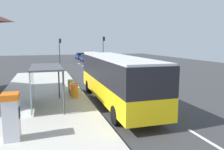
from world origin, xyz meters
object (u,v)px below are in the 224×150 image
at_px(bus, 115,77).
at_px(recycling_bin_red, 73,89).
at_px(white_van, 92,58).
at_px(recycling_bin_orange, 75,91).
at_px(traffic_light_far_side, 60,47).
at_px(ticket_machine, 11,116).
at_px(sedan_far, 80,56).
at_px(sedan_near, 86,58).
at_px(recycling_bin_yellow, 71,86).
at_px(recycling_bin_green, 72,87).
at_px(traffic_light_near_side, 104,45).
at_px(bus_shelter, 41,76).

height_order(bus, recycling_bin_red, bus).
bearing_deg(bus, white_van, 81.22).
xyz_separation_m(bus, recycling_bin_orange, (-2.49, 1.74, -1.19)).
bearing_deg(traffic_light_far_side, bus, -87.39).
distance_m(ticket_machine, traffic_light_far_side, 35.24).
distance_m(sedan_far, ticket_machine, 45.25).
xyz_separation_m(sedan_near, recycling_bin_yellow, (-6.50, -28.80, -0.14)).
relative_size(white_van, ticket_machine, 2.69).
height_order(bus, recycling_bin_green, bus).
bearing_deg(traffic_light_far_side, white_van, -44.05).
bearing_deg(recycling_bin_green, recycling_bin_yellow, 90.00).
height_order(recycling_bin_red, traffic_light_near_side, traffic_light_near_side).
xyz_separation_m(sedan_far, recycling_bin_red, (-6.50, -37.29, -0.14)).
bearing_deg(ticket_machine, bus_shelter, 75.75).
distance_m(recycling_bin_red, traffic_light_near_side, 29.03).
relative_size(ticket_machine, recycling_bin_red, 2.04).
xyz_separation_m(ticket_machine, recycling_bin_yellow, (3.36, 8.27, -0.52)).
distance_m(sedan_near, traffic_light_far_side, 6.31).
bearing_deg(sedan_far, recycling_bin_orange, -99.71).
height_order(recycling_bin_green, traffic_light_far_side, traffic_light_far_side).
bearing_deg(traffic_light_near_side, recycling_bin_red, -109.61).
height_order(white_van, sedan_far, white_van).
bearing_deg(sedan_far, ticket_machine, -102.58).
relative_size(white_van, traffic_light_near_side, 0.99).
height_order(white_van, sedan_near, white_van).
bearing_deg(sedan_near, ticket_machine, -104.90).
distance_m(recycling_bin_yellow, traffic_light_near_side, 27.72).
distance_m(sedan_far, traffic_light_near_side, 10.90).
xyz_separation_m(sedan_near, ticket_machine, (-9.86, -37.07, 0.38)).
bearing_deg(ticket_machine, recycling_bin_yellow, 67.89).
height_order(sedan_near, traffic_light_near_side, traffic_light_near_side).
bearing_deg(recycling_bin_orange, sedan_far, 80.29).
bearing_deg(traffic_light_near_side, sedan_far, 107.62).
xyz_separation_m(sedan_near, sedan_far, (-0.00, 7.09, 0.00)).
bearing_deg(white_van, recycling_bin_yellow, -106.58).
bearing_deg(bus, traffic_light_far_side, 92.61).
height_order(bus, sedan_near, bus).
bearing_deg(bus, recycling_bin_green, 128.43).
distance_m(sedan_far, recycling_bin_green, 37.16).
height_order(white_van, traffic_light_far_side, traffic_light_far_side).
distance_m(ticket_machine, recycling_bin_orange, 7.05).
xyz_separation_m(sedan_far, recycling_bin_green, (-6.50, -36.59, -0.14)).
height_order(white_van, recycling_bin_orange, white_van).
relative_size(bus, bus_shelter, 2.76).
bearing_deg(traffic_light_far_side, sedan_near, 21.98).
xyz_separation_m(traffic_light_near_side, traffic_light_far_side, (-8.60, 0.80, -0.25)).
bearing_deg(bus, recycling_bin_yellow, 122.97).
distance_m(sedan_far, recycling_bin_red, 37.85).
xyz_separation_m(sedan_far, ticket_machine, (-9.86, -44.16, 0.38)).
relative_size(recycling_bin_yellow, traffic_light_near_side, 0.18).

